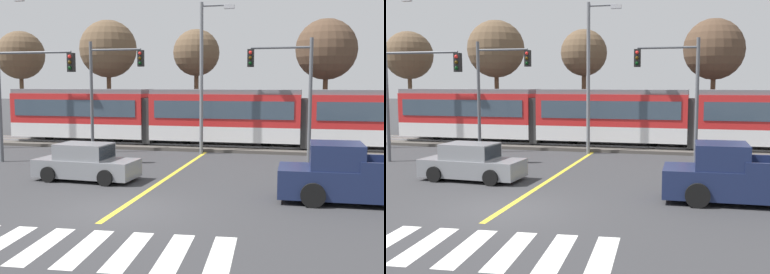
# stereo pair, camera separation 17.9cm
# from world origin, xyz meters

# --- Properties ---
(ground_plane) EXTENTS (200.00, 200.00, 0.00)m
(ground_plane) POSITION_xyz_m (0.00, 0.00, 0.00)
(ground_plane) COLOR #333335
(track_bed) EXTENTS (120.00, 4.00, 0.18)m
(track_bed) POSITION_xyz_m (0.00, 15.24, 0.09)
(track_bed) COLOR #4C4742
(track_bed) RESTS_ON ground
(rail_near) EXTENTS (120.00, 0.08, 0.10)m
(rail_near) POSITION_xyz_m (0.00, 14.52, 0.23)
(rail_near) COLOR #939399
(rail_near) RESTS_ON track_bed
(rail_far) EXTENTS (120.00, 0.08, 0.10)m
(rail_far) POSITION_xyz_m (0.00, 15.96, 0.23)
(rail_far) COLOR #939399
(rail_far) RESTS_ON track_bed
(light_rail_tram) EXTENTS (28.00, 2.64, 3.43)m
(light_rail_tram) POSITION_xyz_m (0.81, 15.23, 2.05)
(light_rail_tram) COLOR silver
(light_rail_tram) RESTS_ON track_bed
(crosswalk_stripe_3) EXTENTS (0.76, 2.83, 0.01)m
(crosswalk_stripe_3) POSITION_xyz_m (-0.55, -3.51, 0.00)
(crosswalk_stripe_3) COLOR silver
(crosswalk_stripe_3) RESTS_ON ground
(crosswalk_stripe_4) EXTENTS (0.76, 2.83, 0.01)m
(crosswalk_stripe_4) POSITION_xyz_m (0.55, -3.43, 0.00)
(crosswalk_stripe_4) COLOR silver
(crosswalk_stripe_4) RESTS_ON ground
(crosswalk_stripe_5) EXTENTS (0.76, 2.83, 0.01)m
(crosswalk_stripe_5) POSITION_xyz_m (1.65, -3.35, 0.00)
(crosswalk_stripe_5) COLOR silver
(crosswalk_stripe_5) RESTS_ON ground
(crosswalk_stripe_6) EXTENTS (0.76, 2.83, 0.01)m
(crosswalk_stripe_6) POSITION_xyz_m (2.74, -3.27, 0.00)
(crosswalk_stripe_6) COLOR silver
(crosswalk_stripe_6) RESTS_ON ground
(crosswalk_stripe_7) EXTENTS (0.76, 2.83, 0.01)m
(crosswalk_stripe_7) POSITION_xyz_m (3.84, -3.19, 0.00)
(crosswalk_stripe_7) COLOR silver
(crosswalk_stripe_7) RESTS_ON ground
(lane_centre_line) EXTENTS (0.20, 14.71, 0.01)m
(lane_centre_line) POSITION_xyz_m (0.00, 5.88, 0.00)
(lane_centre_line) COLOR gold
(lane_centre_line) RESTS_ON ground
(sedan_crossing) EXTENTS (4.28, 2.08, 1.52)m
(sedan_crossing) POSITION_xyz_m (-3.10, 4.21, 0.70)
(sedan_crossing) COLOR gray
(sedan_crossing) RESTS_ON ground
(pickup_truck) EXTENTS (5.44, 2.32, 1.98)m
(pickup_truck) POSITION_xyz_m (7.35, 2.86, 0.84)
(pickup_truck) COLOR #192347
(pickup_truck) RESTS_ON ground
(traffic_light_far_right) EXTENTS (3.25, 0.38, 6.22)m
(traffic_light_far_right) POSITION_xyz_m (4.75, 11.06, 4.06)
(traffic_light_far_right) COLOR #515459
(traffic_light_far_right) RESTS_ON ground
(traffic_light_mid_left) EXTENTS (4.25, 0.38, 5.89)m
(traffic_light_mid_left) POSITION_xyz_m (-7.93, 7.52, 3.94)
(traffic_light_mid_left) COLOR #515459
(traffic_light_mid_left) RESTS_ON ground
(traffic_light_far_left) EXTENTS (3.25, 0.38, 6.33)m
(traffic_light_far_left) POSITION_xyz_m (-5.32, 11.72, 4.12)
(traffic_light_far_left) COLOR #515459
(traffic_light_far_left) RESTS_ON ground
(street_lamp_west) EXTENTS (2.00, 0.28, 9.22)m
(street_lamp_west) POSITION_xyz_m (-12.56, 12.21, 5.17)
(street_lamp_west) COLOR slate
(street_lamp_west) RESTS_ON ground
(street_lamp_centre) EXTENTS (1.92, 0.28, 8.40)m
(street_lamp_centre) POSITION_xyz_m (0.05, 12.61, 4.74)
(street_lamp_centre) COLOR slate
(street_lamp_centre) RESTS_ON ground
(bare_tree_far_west) EXTENTS (3.76, 3.76, 8.07)m
(bare_tree_far_west) POSITION_xyz_m (-16.45, 20.36, 6.16)
(bare_tree_far_west) COLOR brown
(bare_tree_far_west) RESTS_ON ground
(bare_tree_west) EXTENTS (4.12, 4.12, 8.52)m
(bare_tree_west) POSITION_xyz_m (-8.43, 19.02, 6.42)
(bare_tree_west) COLOR brown
(bare_tree_west) RESTS_ON ground
(bare_tree_east) EXTENTS (3.27, 3.27, 7.76)m
(bare_tree_east) POSITION_xyz_m (-2.03, 19.60, 6.07)
(bare_tree_east) COLOR brown
(bare_tree_east) RESTS_ON ground
(bare_tree_far_east) EXTENTS (3.97, 3.97, 8.17)m
(bare_tree_far_east) POSITION_xyz_m (6.77, 19.19, 6.16)
(bare_tree_far_east) COLOR brown
(bare_tree_far_east) RESTS_ON ground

